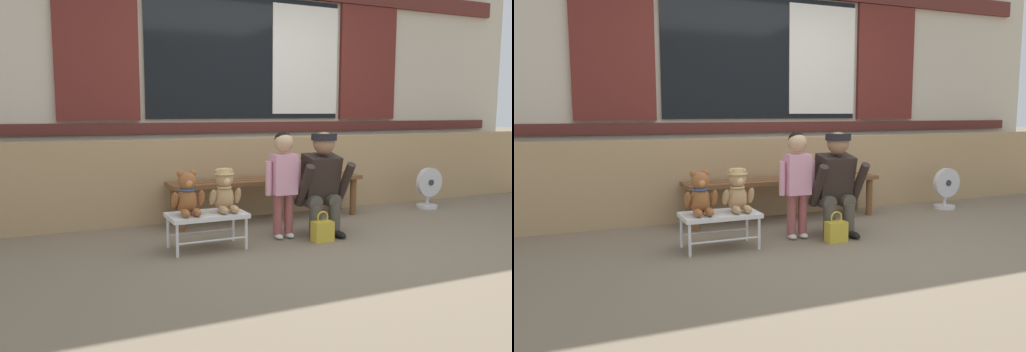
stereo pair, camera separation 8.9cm
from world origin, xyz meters
The scene contains 11 objects.
ground_plane centered at (0.00, 0.00, 0.00)m, with size 60.00×60.00×0.00m, color #756651.
brick_low_wall centered at (0.00, 1.43, 0.42)m, with size 7.98×0.25×0.85m, color tan.
shop_facade centered at (0.00, 1.94, 1.89)m, with size 8.15×0.26×3.78m.
wooden_bench_long centered at (-0.10, 1.06, 0.37)m, with size 2.10×0.40×0.44m.
small_display_bench centered at (-1.03, 0.25, 0.27)m, with size 0.64×0.36×0.30m.
teddy_bear_plain centered at (-1.19, 0.25, 0.46)m, with size 0.28×0.26×0.36m.
teddy_bear_with_hat centered at (-0.87, 0.25, 0.47)m, with size 0.28×0.27×0.36m.
child_standing centered at (-0.30, 0.31, 0.59)m, with size 0.35×0.18×0.96m.
adult_crouching centered at (0.08, 0.29, 0.48)m, with size 0.50×0.49×0.95m.
handbag_on_ground centered at (-0.04, 0.07, 0.10)m, with size 0.18×0.11×0.27m.
floor_fan centered at (1.90, 0.87, 0.24)m, with size 0.34×0.24×0.48m.
Camera 1 is at (-2.26, -3.56, 1.12)m, focal length 34.68 mm.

